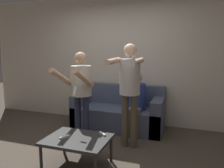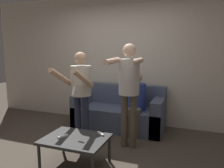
# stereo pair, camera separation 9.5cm
# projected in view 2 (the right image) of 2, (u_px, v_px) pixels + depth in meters

# --- Properties ---
(ground_plane) EXTENTS (14.00, 14.00, 0.00)m
(ground_plane) POSITION_uv_depth(u_px,v_px,m) (79.00, 158.00, 3.17)
(ground_plane) COLOR #4C4238
(wall_back) EXTENTS (6.40, 0.06, 2.70)m
(wall_back) POSITION_uv_depth(u_px,v_px,m) (120.00, 60.00, 4.66)
(wall_back) COLOR beige
(wall_back) RESTS_ON ground_plane
(couch) EXTENTS (1.77, 0.78, 0.84)m
(couch) POSITION_uv_depth(u_px,v_px,m) (119.00, 113.00, 4.39)
(couch) COLOR #4C5670
(couch) RESTS_ON ground_plane
(person_standing_left) EXTENTS (0.47, 0.78, 1.53)m
(person_standing_left) POSITION_uv_depth(u_px,v_px,m) (80.00, 86.00, 3.68)
(person_standing_left) COLOR #282D47
(person_standing_left) RESTS_ON ground_plane
(person_standing_right) EXTENTS (0.44, 0.70, 1.66)m
(person_standing_right) POSITION_uv_depth(u_px,v_px,m) (129.00, 83.00, 3.38)
(person_standing_right) COLOR brown
(person_standing_right) RESTS_ON ground_plane
(person_seated) EXTENTS (0.33, 0.54, 1.16)m
(person_seated) POSITION_uv_depth(u_px,v_px,m) (136.00, 100.00, 4.07)
(person_seated) COLOR #6B6051
(person_seated) RESTS_ON ground_plane
(coffee_table) EXTENTS (0.84, 0.63, 0.40)m
(coffee_table) POSITION_uv_depth(u_px,v_px,m) (75.00, 141.00, 2.91)
(coffee_table) COLOR #2D2D2D
(coffee_table) RESTS_ON ground_plane
(remote_near) EXTENTS (0.09, 0.15, 0.02)m
(remote_near) POSITION_uv_depth(u_px,v_px,m) (63.00, 136.00, 2.92)
(remote_near) COLOR white
(remote_near) RESTS_ON coffee_table
(remote_far) EXTENTS (0.14, 0.12, 0.02)m
(remote_far) POSITION_uv_depth(u_px,v_px,m) (101.00, 134.00, 3.01)
(remote_far) COLOR white
(remote_far) RESTS_ON coffee_table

